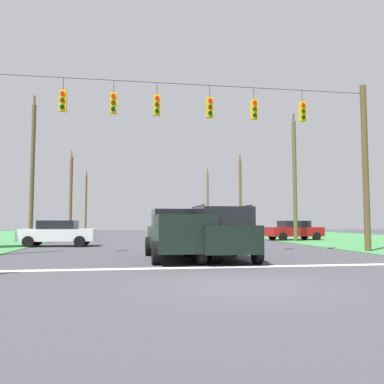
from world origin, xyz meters
The scene contains 18 objects.
ground_plane centered at (0.00, 0.00, 0.00)m, with size 120.00×120.00×0.00m, color #3D3D42.
stop_bar_stripe centered at (0.00, 3.41, 0.00)m, with size 15.54×0.45×0.01m, color white.
lane_dash_0 centered at (0.00, 9.41, 0.00)m, with size 0.15×2.50×0.01m, color white.
lane_dash_1 centered at (0.00, 16.51, 0.00)m, with size 0.15×2.50×0.01m, color white.
lane_dash_2 centered at (0.00, 22.61, 0.00)m, with size 0.15×2.50×0.01m, color white.
lane_dash_3 centered at (0.00, 27.55, 0.00)m, with size 0.15×2.50×0.01m, color white.
lane_dash_4 centered at (0.00, 35.61, 0.00)m, with size 0.15×2.50×0.01m, color white.
overhead_signal_span centered at (-0.05, 8.83, 4.80)m, with size 18.25×0.31×8.29m.
pickup_truck centered at (-0.72, 6.40, 0.97)m, with size 2.38×5.44×1.95m.
suv_black centered at (0.81, 5.74, 1.06)m, with size 2.24×4.81×2.05m.
distant_car_crossing_white centered at (-6.78, 15.33, 0.79)m, with size 4.38×2.18×1.52m.
distant_car_oncoming centered at (10.11, 20.47, 0.79)m, with size 4.46×2.35×1.52m.
utility_pole_mid_right centered at (9.45, 18.61, 4.74)m, with size 0.29×1.72×9.52m.
utility_pole_far_right centered at (9.91, 35.05, 4.49)m, with size 0.33×1.89×9.24m.
utility_pole_near_left centered at (9.66, 53.39, 4.92)m, with size 0.31×1.85×10.04m.
utility_pole_far_left centered at (-9.13, 18.71, 4.87)m, with size 0.28×1.77×10.04m.
utility_pole_distant_right centered at (-9.13, 36.13, 4.45)m, with size 0.33×1.79×9.32m.
utility_pole_distant_left centered at (-9.46, 54.22, 4.55)m, with size 0.29×1.80×9.45m.
Camera 1 is at (-2.54, -9.08, 1.46)m, focal length 37.07 mm.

